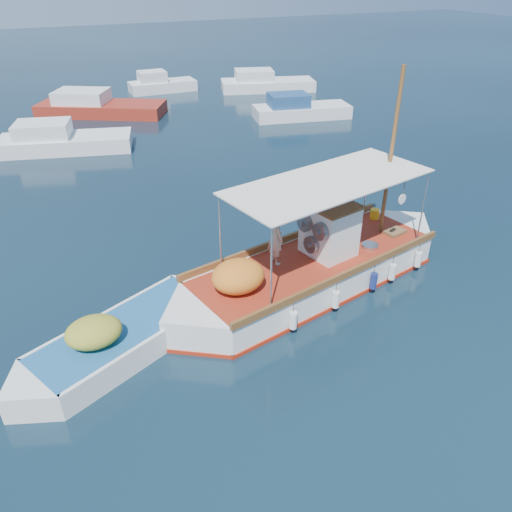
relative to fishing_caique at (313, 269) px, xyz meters
name	(u,v)px	position (x,y,z in m)	size (l,w,h in m)	color
ground	(300,283)	(-0.31, 0.24, -0.58)	(160.00, 160.00, 0.00)	black
fishing_caique	(313,269)	(0.00, 0.00, 0.00)	(10.61, 4.53, 6.62)	white
dinghy	(124,340)	(-6.12, -0.64, -0.23)	(6.15, 3.78, 1.65)	white
bg_boat_nw	(61,142)	(-5.81, 17.15, -0.09)	(7.36, 4.10, 1.80)	silver
bg_boat_n	(98,107)	(-2.76, 23.90, -0.09)	(8.62, 6.48, 1.80)	maroon
bg_boat_ne	(299,110)	(9.17, 17.57, -0.09)	(6.60, 3.43, 1.80)	silver
bg_boat_e	(265,84)	(10.64, 25.88, -0.09)	(7.77, 4.60, 1.80)	silver
bg_boat_far_n	(161,85)	(2.93, 28.93, -0.09)	(5.16, 2.04, 1.80)	silver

